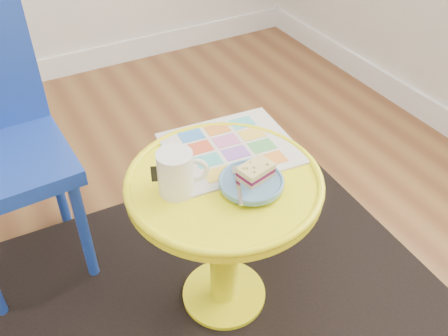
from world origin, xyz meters
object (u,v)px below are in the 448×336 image
newspaper (231,148)px  mug (177,172)px  plate (251,182)px  side_table (224,218)px

newspaper → mug: mug is taller
mug → plate: size_ratio=0.75×
plate → side_table: bearing=127.9°
mug → plate: bearing=-1.2°
mug → newspaper: bearing=47.8°
side_table → newspaper: bearing=53.0°
newspaper → plate: bearing=-97.5°
newspaper → mug: bearing=-151.5°
side_table → mug: mug is taller
mug → plate: (0.16, -0.08, -0.04)m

